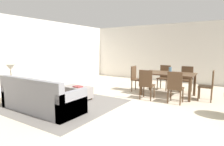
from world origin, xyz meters
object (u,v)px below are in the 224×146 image
at_px(side_table, 12,86).
at_px(dining_chair_head_west, 136,77).
at_px(dining_chair_near_left, 146,83).
at_px(book_on_ottoman, 78,87).
at_px(dining_chair_head_east, 209,84).
at_px(couch, 41,99).
at_px(ottoman_table, 77,92).
at_px(dining_chair_near_right, 175,86).
at_px(table_lamp, 11,68).
at_px(dining_table, 168,75).
at_px(vase_centerpiece, 170,70).
at_px(dining_chair_far_left, 164,76).
at_px(dining_chair_far_right, 186,78).

distance_m(side_table, dining_chair_head_west, 4.06).
bearing_deg(dining_chair_near_left, book_on_ottoman, -146.63).
height_order(side_table, dining_chair_head_east, dining_chair_head_east).
bearing_deg(dining_chair_head_east, couch, -137.11).
height_order(dining_chair_near_left, dining_chair_head_east, same).
xyz_separation_m(ottoman_table, dining_chair_near_right, (2.67, 1.13, 0.29)).
bearing_deg(dining_chair_near_left, table_lamp, -144.97).
xyz_separation_m(side_table, table_lamp, (0.00, 0.00, 0.53)).
relative_size(dining_table, vase_centerpiece, 8.71).
relative_size(table_lamp, dining_chair_head_east, 0.57).
height_order(couch, vase_centerpiece, vase_centerpiece).
xyz_separation_m(couch, side_table, (-1.42, 0.07, 0.16)).
xyz_separation_m(dining_chair_head_east, dining_chair_head_west, (-2.39, 0.04, 0.00)).
distance_m(side_table, dining_chair_near_right, 4.74).
height_order(table_lamp, book_on_ottoman, table_lamp).
bearing_deg(dining_chair_far_left, dining_table, -66.23).
height_order(table_lamp, dining_chair_far_left, table_lamp).
height_order(side_table, dining_chair_near_right, dining_chair_near_right).
bearing_deg(dining_chair_near_right, table_lamp, -150.40).
distance_m(dining_chair_far_right, dining_chair_head_west, 1.80).
xyz_separation_m(ottoman_table, book_on_ottoman, (0.10, -0.05, 0.18)).
xyz_separation_m(dining_chair_head_west, vase_centerpiece, (1.23, 0.01, 0.33)).
relative_size(ottoman_table, vase_centerpiece, 4.91).
height_order(side_table, table_lamp, table_lamp).
bearing_deg(ottoman_table, dining_chair_head_east, 29.44).
xyz_separation_m(dining_table, dining_chair_head_west, (-1.17, 0.01, -0.15)).
relative_size(table_lamp, dining_chair_head_west, 0.57).
xyz_separation_m(side_table, dining_chair_head_west, (2.50, 3.19, 0.06)).
bearing_deg(dining_chair_head_west, dining_chair_head_east, -0.98).
xyz_separation_m(table_lamp, dining_table, (3.67, 3.18, -0.32)).
relative_size(dining_chair_far_right, book_on_ottoman, 3.54).
xyz_separation_m(ottoman_table, dining_chair_head_west, (1.06, 1.99, 0.29)).
bearing_deg(dining_chair_head_west, dining_chair_near_left, -49.28).
bearing_deg(couch, dining_chair_near_left, 51.91).
bearing_deg(book_on_ottoman, table_lamp, -143.18).
bearing_deg(dining_chair_head_west, dining_chair_far_left, 47.49).
relative_size(dining_table, book_on_ottoman, 6.35).
height_order(dining_chair_near_left, dining_chair_far_left, same).
xyz_separation_m(couch, dining_chair_far_right, (2.67, 4.12, 0.23)).
distance_m(vase_centerpiece, book_on_ottoman, 3.03).
relative_size(dining_chair_near_right, vase_centerpiece, 4.86).
xyz_separation_m(couch, dining_chair_near_right, (2.70, 2.41, 0.23)).
bearing_deg(dining_chair_near_left, couch, -128.09).
bearing_deg(dining_chair_near_left, dining_chair_head_west, 130.72).
bearing_deg(table_lamp, dining_chair_head_east, 32.80).
distance_m(dining_chair_near_left, dining_chair_head_west, 1.18).
relative_size(dining_table, dining_chair_head_west, 1.79).
distance_m(side_table, vase_centerpiece, 4.93).
relative_size(side_table, book_on_ottoman, 2.23).
distance_m(couch, side_table, 1.43).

